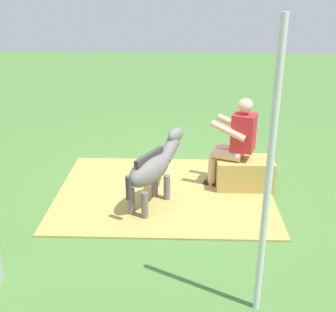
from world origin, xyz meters
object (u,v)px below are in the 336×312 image
Objects in this scene: hay_bale at (244,174)px; tent_pole_left at (268,180)px; person_seated at (235,140)px; pony_standing at (153,168)px; soda_bottle at (270,167)px.

hay_bale is 2.68m from tent_pole_left.
person_seated is 1.08× the size of pony_standing.
soda_bottle is 3.17m from tent_pole_left.
tent_pole_left is (0.65, 2.87, 1.16)m from soda_bottle.
pony_standing reaches higher than hay_bale.
hay_bale is at bearing -156.95° from pony_standing.
person_seated is 0.51× the size of tent_pole_left.
person_seated reaches higher than pony_standing.
tent_pole_left is (-1.07, 1.91, 0.76)m from pony_standing.
pony_standing is 4.25× the size of soda_bottle.
hay_bale is 0.53m from person_seated.
person_seated is at bearing -90.89° from tent_pole_left.
tent_pole_left is (0.19, 2.45, 1.08)m from hay_bale.
pony_standing is 0.47× the size of tent_pole_left.
person_seated is 1.26m from pony_standing.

